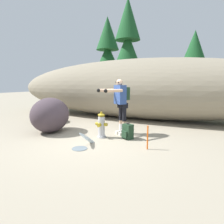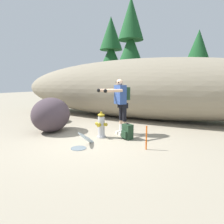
# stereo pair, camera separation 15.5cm
# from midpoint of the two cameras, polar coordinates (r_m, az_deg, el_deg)

# --- Properties ---
(ground_plane) EXTENTS (56.00, 56.00, 0.04)m
(ground_plane) POSITION_cam_midpoint_polar(r_m,az_deg,el_deg) (5.68, -5.28, -8.38)
(ground_plane) COLOR gray
(dirt_embankment) EXTENTS (13.71, 3.20, 2.73)m
(dirt_embankment) POSITION_cam_midpoint_polar(r_m,az_deg,el_deg) (9.10, 8.43, 6.75)
(dirt_embankment) COLOR gray
(dirt_embankment) RESTS_ON ground_plane
(fire_hydrant) EXTENTS (0.38, 0.33, 0.78)m
(fire_hydrant) POSITION_cam_midpoint_polar(r_m,az_deg,el_deg) (5.83, -2.42, -4.03)
(fire_hydrant) COLOR #B2B2B7
(fire_hydrant) RESTS_ON ground_plane
(hydrant_water_jet) EXTENTS (0.39, 1.21, 0.75)m
(hydrant_water_jet) POSITION_cam_midpoint_polar(r_m,az_deg,el_deg) (5.33, -6.20, -8.61)
(hydrant_water_jet) COLOR silver
(hydrant_water_jet) RESTS_ON ground_plane
(utility_worker) EXTENTS (0.86, 1.02, 1.75)m
(utility_worker) POSITION_cam_midpoint_polar(r_m,az_deg,el_deg) (6.06, 3.27, 3.61)
(utility_worker) COLOR beige
(utility_worker) RESTS_ON ground_plane
(spare_backpack) EXTENTS (0.36, 0.36, 0.47)m
(spare_backpack) POSITION_cam_midpoint_polar(r_m,az_deg,el_deg) (5.72, 5.35, -5.82)
(spare_backpack) COLOR #1E3823
(spare_backpack) RESTS_ON ground_plane
(boulder_large) EXTENTS (1.45, 1.66, 1.15)m
(boulder_large) POSITION_cam_midpoint_polar(r_m,az_deg,el_deg) (6.80, -16.88, -0.76)
(boulder_large) COLOR #40343B
(boulder_large) RESTS_ON ground_plane
(boulder_mid) EXTENTS (1.61, 1.63, 0.76)m
(boulder_mid) POSITION_cam_midpoint_polar(r_m,az_deg,el_deg) (8.56, -17.58, -0.29)
(boulder_mid) COLOR #3D3033
(boulder_mid) RESTS_ON ground_plane
(pine_tree_far_left) EXTENTS (2.87, 2.87, 6.96)m
(pine_tree_far_left) POSITION_cam_midpoint_polar(r_m,az_deg,el_deg) (16.66, -0.02, 16.28)
(pine_tree_far_left) COLOR #47331E
(pine_tree_far_left) RESTS_ON ground_plane
(pine_tree_left) EXTENTS (2.62, 2.62, 7.23)m
(pine_tree_left) POSITION_cam_midpoint_polar(r_m,az_deg,el_deg) (13.81, 5.83, 18.41)
(pine_tree_left) COLOR #47331E
(pine_tree_left) RESTS_ON ground_plane
(pine_tree_center) EXTENTS (2.11, 2.11, 4.96)m
(pine_tree_center) POSITION_cam_midpoint_polar(r_m,az_deg,el_deg) (13.89, 24.12, 12.40)
(pine_tree_center) COLOR #47331E
(pine_tree_center) RESTS_ON ground_plane
(survey_stake) EXTENTS (0.04, 0.04, 0.60)m
(survey_stake) POSITION_cam_midpoint_polar(r_m,az_deg,el_deg) (4.87, 10.99, -7.46)
(survey_stake) COLOR #E55914
(survey_stake) RESTS_ON ground_plane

